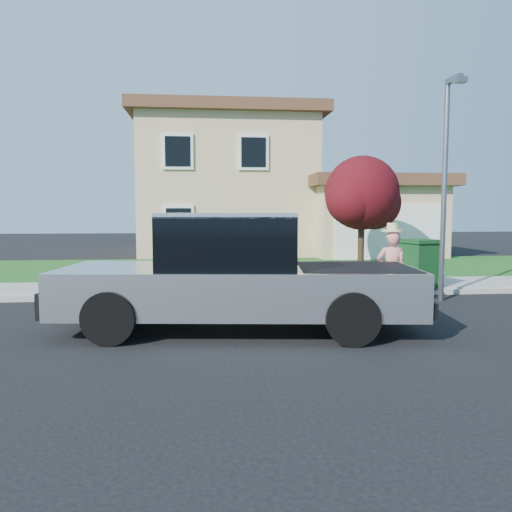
{
  "coord_description": "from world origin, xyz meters",
  "views": [
    {
      "loc": [
        -1.07,
        -9.03,
        2.08
      ],
      "look_at": [
        -0.07,
        0.79,
        1.2
      ],
      "focal_mm": 35.0,
      "sensor_mm": 36.0,
      "label": 1
    }
  ],
  "objects_px": {
    "pickup_truck": "(237,276)",
    "trash_bin": "(419,263)",
    "ornamental_tree": "(363,197)",
    "street_lamp": "(446,176)",
    "woman": "(391,269)"
  },
  "relations": [
    {
      "from": "pickup_truck",
      "to": "trash_bin",
      "type": "relative_size",
      "value": 5.26
    },
    {
      "from": "ornamental_tree",
      "to": "trash_bin",
      "type": "xyz_separation_m",
      "value": [
        -0.05,
        -4.84,
        -1.82
      ]
    },
    {
      "from": "woman",
      "to": "trash_bin",
      "type": "relative_size",
      "value": 1.5
    },
    {
      "from": "ornamental_tree",
      "to": "trash_bin",
      "type": "height_order",
      "value": "ornamental_tree"
    },
    {
      "from": "pickup_truck",
      "to": "woman",
      "type": "relative_size",
      "value": 3.5
    },
    {
      "from": "pickup_truck",
      "to": "ornamental_tree",
      "type": "distance_m",
      "value": 9.83
    },
    {
      "from": "woman",
      "to": "street_lamp",
      "type": "xyz_separation_m",
      "value": [
        1.61,
        0.97,
        2.01
      ]
    },
    {
      "from": "ornamental_tree",
      "to": "street_lamp",
      "type": "xyz_separation_m",
      "value": [
        0.01,
        -5.99,
        0.28
      ]
    },
    {
      "from": "pickup_truck",
      "to": "ornamental_tree",
      "type": "height_order",
      "value": "ornamental_tree"
    },
    {
      "from": "woman",
      "to": "ornamental_tree",
      "type": "bearing_deg",
      "value": -89.39
    },
    {
      "from": "pickup_truck",
      "to": "street_lamp",
      "type": "bearing_deg",
      "value": 32.09
    },
    {
      "from": "woman",
      "to": "pickup_truck",
      "type": "bearing_deg",
      "value": 36.19
    },
    {
      "from": "pickup_truck",
      "to": "trash_bin",
      "type": "height_order",
      "value": "pickup_truck"
    },
    {
      "from": "pickup_truck",
      "to": "ornamental_tree",
      "type": "bearing_deg",
      "value": 66.02
    },
    {
      "from": "pickup_truck",
      "to": "woman",
      "type": "distance_m",
      "value": 3.6
    }
  ]
}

